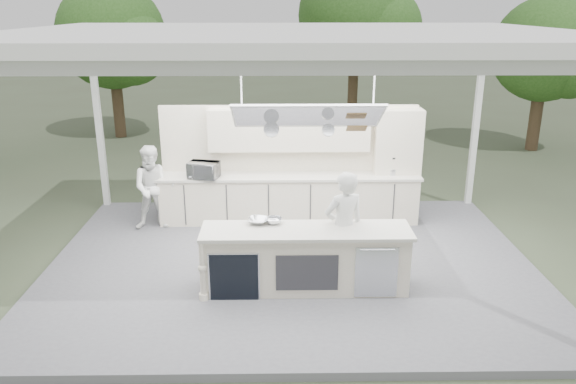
{
  "coord_description": "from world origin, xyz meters",
  "views": [
    {
      "loc": [
        -0.19,
        -8.53,
        4.2
      ],
      "look_at": [
        -0.05,
        0.4,
        1.21
      ],
      "focal_mm": 35.0,
      "sensor_mm": 36.0,
      "label": 1
    }
  ],
  "objects_px": {
    "head_chef": "(344,228)",
    "sous_chef": "(154,188)",
    "back_counter": "(289,197)",
    "demo_island": "(304,259)"
  },
  "relations": [
    {
      "from": "back_counter",
      "to": "head_chef",
      "type": "bearing_deg",
      "value": -73.4
    },
    {
      "from": "sous_chef",
      "to": "head_chef",
      "type": "bearing_deg",
      "value": -42.1
    },
    {
      "from": "back_counter",
      "to": "head_chef",
      "type": "xyz_separation_m",
      "value": [
        0.78,
        -2.6,
        0.41
      ]
    },
    {
      "from": "sous_chef",
      "to": "back_counter",
      "type": "bearing_deg",
      "value": -0.33
    },
    {
      "from": "demo_island",
      "to": "sous_chef",
      "type": "xyz_separation_m",
      "value": [
        -2.74,
        2.46,
        0.33
      ]
    },
    {
      "from": "head_chef",
      "to": "sous_chef",
      "type": "xyz_separation_m",
      "value": [
        -3.34,
        2.25,
        -0.08
      ]
    },
    {
      "from": "demo_island",
      "to": "head_chef",
      "type": "distance_m",
      "value": 0.75
    },
    {
      "from": "demo_island",
      "to": "back_counter",
      "type": "distance_m",
      "value": 2.82
    },
    {
      "from": "head_chef",
      "to": "sous_chef",
      "type": "relative_size",
      "value": 1.09
    },
    {
      "from": "back_counter",
      "to": "sous_chef",
      "type": "height_order",
      "value": "sous_chef"
    }
  ]
}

